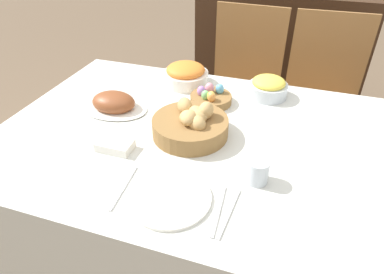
{
  "coord_description": "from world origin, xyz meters",
  "views": [
    {
      "loc": [
        0.29,
        -1.0,
        1.46
      ],
      "look_at": [
        -0.02,
        -0.08,
        0.79
      ],
      "focal_mm": 32.0,
      "sensor_mm": 36.0,
      "label": 1
    }
  ],
  "objects_px": {
    "dinner_plate": "(169,198)",
    "fork": "(124,187)",
    "chair_far_right": "(321,98)",
    "knife": "(219,210)",
    "drinking_cup": "(258,171)",
    "ham_platter": "(114,103)",
    "pineapple_bowl": "(268,87)",
    "sideboard": "(278,55)",
    "carrot_bowl": "(186,74)",
    "spoon": "(229,213)",
    "bread_basket": "(191,124)",
    "egg_basket": "(211,97)",
    "chair_far_center": "(242,87)",
    "butter_dish": "(115,146)"
  },
  "relations": [
    {
      "from": "ham_platter",
      "to": "drinking_cup",
      "type": "bearing_deg",
      "value": -21.9
    },
    {
      "from": "egg_basket",
      "to": "pineapple_bowl",
      "type": "relative_size",
      "value": 1.04
    },
    {
      "from": "drinking_cup",
      "to": "sideboard",
      "type": "bearing_deg",
      "value": 93.25
    },
    {
      "from": "ham_platter",
      "to": "pineapple_bowl",
      "type": "height_order",
      "value": "pineapple_bowl"
    },
    {
      "from": "pineapple_bowl",
      "to": "bread_basket",
      "type": "bearing_deg",
      "value": -119.55
    },
    {
      "from": "chair_far_right",
      "to": "knife",
      "type": "distance_m",
      "value": 1.29
    },
    {
      "from": "ham_platter",
      "to": "spoon",
      "type": "xyz_separation_m",
      "value": [
        0.58,
        -0.41,
        -0.02
      ]
    },
    {
      "from": "dinner_plate",
      "to": "fork",
      "type": "relative_size",
      "value": 1.25
    },
    {
      "from": "spoon",
      "to": "chair_far_right",
      "type": "bearing_deg",
      "value": 82.12
    },
    {
      "from": "pineapple_bowl",
      "to": "knife",
      "type": "distance_m",
      "value": 0.73
    },
    {
      "from": "drinking_cup",
      "to": "dinner_plate",
      "type": "bearing_deg",
      "value": -145.03
    },
    {
      "from": "knife",
      "to": "bread_basket",
      "type": "bearing_deg",
      "value": 115.68
    },
    {
      "from": "drinking_cup",
      "to": "knife",
      "type": "bearing_deg",
      "value": -116.46
    },
    {
      "from": "carrot_bowl",
      "to": "spoon",
      "type": "height_order",
      "value": "carrot_bowl"
    },
    {
      "from": "drinking_cup",
      "to": "butter_dish",
      "type": "height_order",
      "value": "drinking_cup"
    },
    {
      "from": "sideboard",
      "to": "egg_basket",
      "type": "xyz_separation_m",
      "value": [
        -0.17,
        -1.37,
        0.3
      ]
    },
    {
      "from": "bread_basket",
      "to": "knife",
      "type": "xyz_separation_m",
      "value": [
        0.19,
        -0.33,
        -0.04
      ]
    },
    {
      "from": "sideboard",
      "to": "fork",
      "type": "xyz_separation_m",
      "value": [
        -0.27,
        -1.95,
        0.27
      ]
    },
    {
      "from": "ham_platter",
      "to": "spoon",
      "type": "distance_m",
      "value": 0.71
    },
    {
      "from": "dinner_plate",
      "to": "knife",
      "type": "relative_size",
      "value": 1.25
    },
    {
      "from": "bread_basket",
      "to": "knife",
      "type": "height_order",
      "value": "bread_basket"
    },
    {
      "from": "bread_basket",
      "to": "pineapple_bowl",
      "type": "distance_m",
      "value": 0.45
    },
    {
      "from": "knife",
      "to": "butter_dish",
      "type": "height_order",
      "value": "butter_dish"
    },
    {
      "from": "dinner_plate",
      "to": "drinking_cup",
      "type": "distance_m",
      "value": 0.28
    },
    {
      "from": "ham_platter",
      "to": "carrot_bowl",
      "type": "distance_m",
      "value": 0.38
    },
    {
      "from": "drinking_cup",
      "to": "bread_basket",
      "type": "bearing_deg",
      "value": 146.92
    },
    {
      "from": "chair_far_right",
      "to": "drinking_cup",
      "type": "xyz_separation_m",
      "value": [
        -0.21,
        -1.08,
        0.26
      ]
    },
    {
      "from": "chair_far_center",
      "to": "fork",
      "type": "distance_m",
      "value": 1.26
    },
    {
      "from": "chair_far_center",
      "to": "egg_basket",
      "type": "distance_m",
      "value": 0.69
    },
    {
      "from": "fork",
      "to": "dinner_plate",
      "type": "bearing_deg",
      "value": -4.15
    },
    {
      "from": "egg_basket",
      "to": "pineapple_bowl",
      "type": "height_order",
      "value": "pineapple_bowl"
    },
    {
      "from": "bread_basket",
      "to": "chair_far_right",
      "type": "bearing_deg",
      "value": 61.73
    },
    {
      "from": "sideboard",
      "to": "carrot_bowl",
      "type": "distance_m",
      "value": 1.31
    },
    {
      "from": "ham_platter",
      "to": "pineapple_bowl",
      "type": "distance_m",
      "value": 0.66
    },
    {
      "from": "ham_platter",
      "to": "bread_basket",
      "type": "bearing_deg",
      "value": -12.16
    },
    {
      "from": "butter_dish",
      "to": "drinking_cup",
      "type": "bearing_deg",
      "value": -0.85
    },
    {
      "from": "chair_far_right",
      "to": "egg_basket",
      "type": "height_order",
      "value": "chair_far_right"
    },
    {
      "from": "bread_basket",
      "to": "fork",
      "type": "xyz_separation_m",
      "value": [
        -0.1,
        -0.33,
        -0.04
      ]
    },
    {
      "from": "bread_basket",
      "to": "egg_basket",
      "type": "distance_m",
      "value": 0.26
    },
    {
      "from": "pineapple_bowl",
      "to": "chair_far_right",
      "type": "bearing_deg",
      "value": 62.73
    },
    {
      "from": "dinner_plate",
      "to": "chair_far_center",
      "type": "bearing_deg",
      "value": 91.01
    },
    {
      "from": "egg_basket",
      "to": "pineapple_bowl",
      "type": "distance_m",
      "value": 0.26
    },
    {
      "from": "knife",
      "to": "sideboard",
      "type": "bearing_deg",
      "value": 86.54
    },
    {
      "from": "fork",
      "to": "chair_far_right",
      "type": "bearing_deg",
      "value": 60.4
    },
    {
      "from": "chair_far_right",
      "to": "butter_dish",
      "type": "height_order",
      "value": "chair_far_right"
    },
    {
      "from": "bread_basket",
      "to": "egg_basket",
      "type": "xyz_separation_m",
      "value": [
        0.0,
        0.25,
        -0.02
      ]
    },
    {
      "from": "bread_basket",
      "to": "pineapple_bowl",
      "type": "bearing_deg",
      "value": 60.45
    },
    {
      "from": "pineapple_bowl",
      "to": "fork",
      "type": "distance_m",
      "value": 0.8
    },
    {
      "from": "chair_far_right",
      "to": "fork",
      "type": "xyz_separation_m",
      "value": [
        -0.59,
        -1.24,
        0.23
      ]
    },
    {
      "from": "chair_far_center",
      "to": "pineapple_bowl",
      "type": "relative_size",
      "value": 5.79
    }
  ]
}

